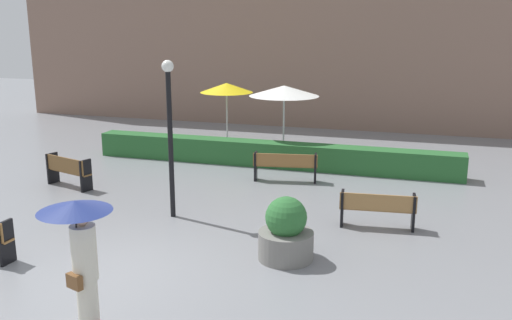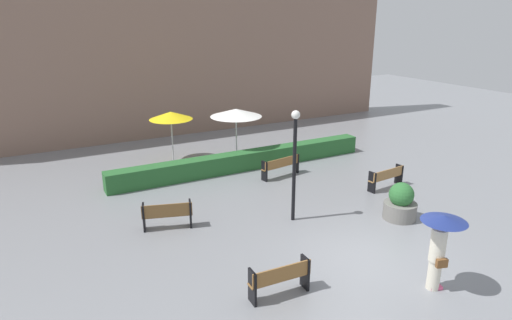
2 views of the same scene
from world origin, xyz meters
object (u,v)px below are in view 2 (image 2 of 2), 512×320
object	(u,v)px
bench_back_row	(281,165)
bench_near_left	(280,278)
lamp_post	(295,154)
patio_umbrella_white	(236,113)
planter_pot	(401,203)
patio_umbrella_yellow	(171,116)
bench_far_left	(167,214)
pedestrian_with_umbrella	(440,240)
bench_far_right	(387,177)

from	to	relation	value
bench_back_row	bench_near_left	bearing A→B (deg)	-121.50
lamp_post	patio_umbrella_white	world-z (taller)	lamp_post
bench_back_row	planter_pot	size ratio (longest dim) A/B	1.48
patio_umbrella_white	patio_umbrella_yellow	bearing A→B (deg)	150.48
bench_far_left	pedestrian_with_umbrella	bearing A→B (deg)	-52.81
bench_back_row	planter_pot	distance (m)	5.55
bench_back_row	bench_far_right	xyz separation A→B (m)	(2.95, -3.11, -0.02)
bench_far_right	lamp_post	size ratio (longest dim) A/B	0.46
pedestrian_with_umbrella	planter_pot	bearing A→B (deg)	56.34
bench_far_left	planter_pot	world-z (taller)	planter_pot
bench_back_row	bench_near_left	distance (m)	8.45
pedestrian_with_umbrella	bench_far_left	bearing A→B (deg)	127.19
pedestrian_with_umbrella	planter_pot	size ratio (longest dim) A/B	1.61
bench_far_left	bench_near_left	xyz separation A→B (m)	(1.30, -4.80, -0.01)
planter_pot	bench_far_right	bearing A→B (deg)	55.44
bench_near_left	lamp_post	bearing A→B (deg)	53.05
bench_near_left	patio_umbrella_yellow	bearing A→B (deg)	84.66
bench_far_right	planter_pot	distance (m)	2.74
bench_back_row	bench_far_right	distance (m)	4.29
bench_back_row	lamp_post	world-z (taller)	lamp_post
bench_near_left	patio_umbrella_white	world-z (taller)	patio_umbrella_white
bench_back_row	bench_near_left	size ratio (longest dim) A/B	1.20
bench_near_left	bench_far_right	bearing A→B (deg)	29.05
bench_back_row	bench_far_right	world-z (taller)	bench_back_row
bench_near_left	lamp_post	size ratio (longest dim) A/B	0.42
lamp_post	patio_umbrella_yellow	distance (m)	8.10
bench_far_left	patio_umbrella_yellow	world-z (taller)	patio_umbrella_yellow
bench_near_left	pedestrian_with_umbrella	world-z (taller)	pedestrian_with_umbrella
planter_pot	bench_far_left	bearing A→B (deg)	157.38
bench_far_left	patio_umbrella_white	xyz separation A→B (m)	(4.95, 5.14, 1.80)
planter_pot	bench_near_left	bearing A→B (deg)	-162.49
bench_back_row	pedestrian_with_umbrella	size ratio (longest dim) A/B	0.92
bench_far_left	patio_umbrella_white	size ratio (longest dim) A/B	0.64
bench_far_right	pedestrian_with_umbrella	bearing A→B (deg)	-124.02
bench_back_row	patio_umbrella_white	size ratio (longest dim) A/B	0.76
bench_far_left	lamp_post	bearing A→B (deg)	-19.09
lamp_post	patio_umbrella_white	distance (m)	6.57
bench_far_left	patio_umbrella_yellow	xyz separation A→B (m)	(2.36, 6.61, 1.66)
planter_pot	pedestrian_with_umbrella	bearing A→B (deg)	-123.66
bench_far_left	lamp_post	world-z (taller)	lamp_post
lamp_post	patio_umbrella_white	xyz separation A→B (m)	(1.06, 6.49, 0.02)
bench_near_left	bench_far_right	xyz separation A→B (m)	(7.37, 4.09, -0.02)
bench_back_row	pedestrian_with_umbrella	world-z (taller)	pedestrian_with_umbrella
bench_far_right	planter_pot	xyz separation A→B (m)	(-1.56, -2.26, 0.05)
lamp_post	bench_far_right	bearing A→B (deg)	7.69
bench_far_right	lamp_post	distance (m)	5.15
lamp_post	bench_back_row	bearing A→B (deg)	64.14
lamp_post	patio_umbrella_white	bearing A→B (deg)	80.75
bench_far_left	pedestrian_with_umbrella	xyz separation A→B (m)	(4.84, -6.37, 0.87)
bench_near_left	bench_far_left	bearing A→B (deg)	105.12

